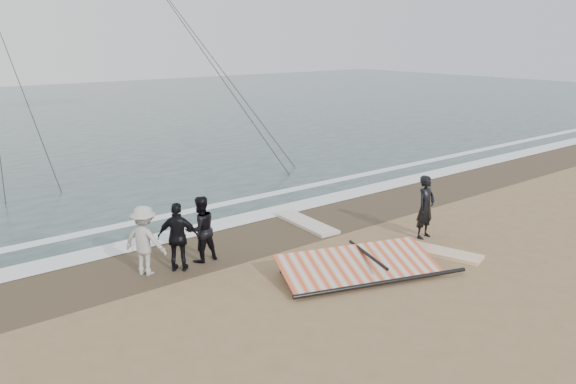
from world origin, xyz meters
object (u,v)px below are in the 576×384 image
(board_white, at_px, (437,251))
(sail_rig, at_px, (352,267))
(man_main, at_px, (426,207))
(board_cream, at_px, (306,223))

(board_white, height_order, sail_rig, sail_rig)
(man_main, height_order, sail_rig, man_main)
(board_cream, distance_m, sail_rig, 3.71)
(board_white, bearing_deg, man_main, 38.35)
(sail_rig, bearing_deg, board_white, -8.39)
(man_main, relative_size, board_white, 0.78)
(board_white, bearing_deg, board_cream, 90.64)
(board_white, xyz_separation_m, board_cream, (-1.20, 3.80, 0.01))
(board_white, relative_size, board_cream, 0.91)
(man_main, relative_size, board_cream, 0.71)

